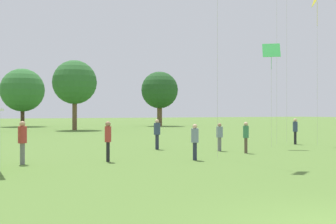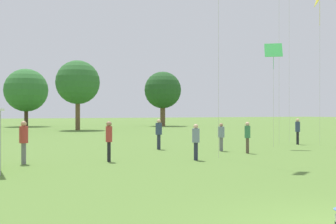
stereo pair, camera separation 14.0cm
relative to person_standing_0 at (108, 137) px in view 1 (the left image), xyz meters
The scene contains 11 objects.
person_standing_0 is the anchor object (origin of this frame).
person_standing_1 6.22m from the person_standing_0, 44.71° to the left, with size 0.49×0.49×1.79m.
person_standing_2 3.96m from the person_standing_0, 17.70° to the right, with size 0.45×0.45×1.67m.
person_standing_3 7.46m from the person_standing_0, 14.78° to the left, with size 0.41×0.41×1.59m.
person_standing_4 7.81m from the person_standing_0, ahead, with size 0.37×0.37×1.69m.
person_standing_5 3.60m from the person_standing_0, 167.51° to the left, with size 0.38×0.38×1.84m.
person_standing_6 14.93m from the person_standing_0, 13.58° to the left, with size 0.45×0.45×1.79m.
kite_0 12.72m from the person_standing_0, 12.01° to the left, with size 1.24×1.14×6.60m.
distant_tree_0 48.22m from the person_standing_0, 88.36° to the left, with size 6.71×6.71×9.05m.
distant_tree_1 46.64m from the person_standing_0, 62.12° to the left, with size 5.99×5.99×8.87m.
distant_tree_2 32.91m from the person_standing_0, 79.68° to the left, with size 5.46×5.46×8.71m.
Camera 1 is at (-6.15, -4.94, 2.20)m, focal length 42.00 mm.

